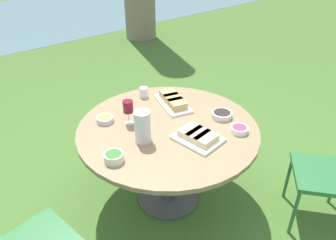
# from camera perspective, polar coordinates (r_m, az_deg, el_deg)

# --- Properties ---
(ground_plane) EXTENTS (40.00, 40.00, 0.00)m
(ground_plane) POSITION_cam_1_polar(r_m,az_deg,el_deg) (2.92, -0.00, -13.24)
(ground_plane) COLOR #446B2B
(dining_table) EXTENTS (1.36, 1.36, 0.73)m
(dining_table) POSITION_cam_1_polar(r_m,az_deg,el_deg) (2.51, -0.00, -3.07)
(dining_table) COLOR #4C4C51
(dining_table) RESTS_ON ground_plane
(water_pitcher) EXTENTS (0.12, 0.11, 0.24)m
(water_pitcher) POSITION_cam_1_polar(r_m,az_deg,el_deg) (2.24, -4.44, -1.19)
(water_pitcher) COLOR silver
(water_pitcher) RESTS_ON dining_table
(wine_glass) EXTENTS (0.08, 0.08, 0.19)m
(wine_glass) POSITION_cam_1_polar(r_m,az_deg,el_deg) (2.44, -6.97, 2.21)
(wine_glass) COLOR silver
(wine_glass) RESTS_ON dining_table
(platter_bread_main) EXTENTS (0.30, 0.35, 0.06)m
(platter_bread_main) POSITION_cam_1_polar(r_m,az_deg,el_deg) (2.31, 5.23, -2.84)
(platter_bread_main) COLOR white
(platter_bread_main) RESTS_ON dining_table
(platter_charcuterie) EXTENTS (0.29, 0.43, 0.08)m
(platter_charcuterie) POSITION_cam_1_polar(r_m,az_deg,el_deg) (2.73, 0.87, 3.35)
(platter_charcuterie) COLOR white
(platter_charcuterie) RESTS_ON dining_table
(bowl_fries) EXTENTS (0.13, 0.13, 0.04)m
(bowl_fries) POSITION_cam_1_polar(r_m,az_deg,el_deg) (2.55, -10.92, 0.17)
(bowl_fries) COLOR silver
(bowl_fries) RESTS_ON dining_table
(bowl_salad) EXTENTS (0.13, 0.13, 0.06)m
(bowl_salad) POSITION_cam_1_polar(r_m,az_deg,el_deg) (2.14, -9.43, -6.35)
(bowl_salad) COLOR beige
(bowl_salad) RESTS_ON dining_table
(bowl_olives) EXTENTS (0.16, 0.16, 0.04)m
(bowl_olives) POSITION_cam_1_polar(r_m,az_deg,el_deg) (2.59, 9.35, 0.97)
(bowl_olives) COLOR silver
(bowl_olives) RESTS_ON dining_table
(bowl_dip_red) EXTENTS (0.13, 0.13, 0.04)m
(bowl_dip_red) POSITION_cam_1_polar(r_m,az_deg,el_deg) (2.44, 12.30, -1.57)
(bowl_dip_red) COLOR white
(bowl_dip_red) RESTS_ON dining_table
(cup_water_near) EXTENTS (0.07, 0.07, 0.09)m
(cup_water_near) POSITION_cam_1_polar(r_m,az_deg,el_deg) (2.85, -4.29, 4.83)
(cup_water_near) COLOR silver
(cup_water_near) RESTS_ON dining_table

